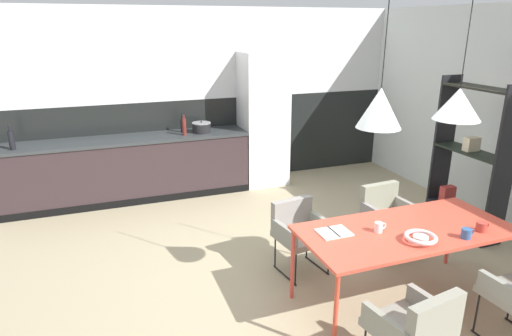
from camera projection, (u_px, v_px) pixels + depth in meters
name	position (u px, v px, depth m)	size (l,w,h in m)	color
ground_plane	(299.00, 291.00, 4.18)	(8.83, 8.83, 0.00)	tan
back_wall_splashback_dark	(209.00, 140.00, 6.95)	(6.32, 0.12, 1.34)	black
back_wall_panel_upper	(206.00, 54.00, 6.53)	(6.32, 0.12, 1.34)	silver
kitchen_counter	(128.00, 169.00, 6.27)	(3.46, 0.63, 0.90)	#312427
refrigerator_column	(263.00, 120.00, 6.77)	(0.67, 0.60, 2.03)	silver
dining_table	(406.00, 233.00, 3.82)	(1.88, 0.85, 0.73)	#DC4B37
armchair_far_side	(386.00, 210.00, 4.75)	(0.52, 0.50, 0.77)	gray
armchair_head_of_table	(298.00, 227.00, 4.43)	(0.55, 0.54, 0.72)	gray
armchair_facing_counter	(418.00, 324.00, 2.93)	(0.55, 0.54, 0.78)	gray
fruit_bowl	(421.00, 238.00, 3.56)	(0.26, 0.26, 0.06)	silver
open_book	(334.00, 232.00, 3.72)	(0.27, 0.22, 0.02)	white
mug_white_ceramic	(467.00, 233.00, 3.62)	(0.12, 0.08, 0.09)	#335B93
mug_tall_blue	(482.00, 227.00, 3.75)	(0.13, 0.09, 0.08)	#B23D33
mug_short_terracotta	(379.00, 227.00, 3.73)	(0.11, 0.07, 0.09)	white
cooking_pot	(202.00, 127.00, 6.44)	(0.27, 0.27, 0.17)	black
bottle_wine_green	(184.00, 127.00, 6.26)	(0.06, 0.06, 0.30)	maroon
bottle_spice_small	(11.00, 140.00, 5.53)	(0.07, 0.07, 0.32)	black
bottle_oil_tall	(183.00, 125.00, 6.43)	(0.06, 0.06, 0.28)	black
open_shelf_unit	(470.00, 158.00, 5.17)	(0.30, 0.94, 1.84)	black
pendant_lamp_over_table_near	(380.00, 108.00, 3.36)	(0.35, 0.35, 0.97)	black
pendant_lamp_over_table_far	(458.00, 104.00, 3.60)	(0.38, 0.38, 0.96)	black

